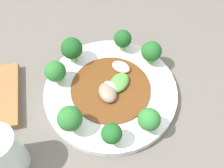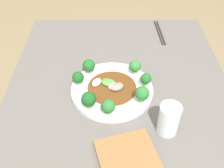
# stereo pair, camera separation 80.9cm
# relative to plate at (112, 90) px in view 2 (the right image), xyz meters

# --- Properties ---
(table) EXTENTS (1.01, 0.84, 0.76)m
(table) POSITION_rel_plate_xyz_m (-0.03, 0.03, -0.39)
(table) COLOR #5B5651
(table) RESTS_ON ground_plane
(plate) EXTENTS (0.30, 0.30, 0.02)m
(plate) POSITION_rel_plate_xyz_m (0.00, 0.00, 0.00)
(plate) COLOR silver
(plate) RESTS_ON table
(broccoli_southwest) EXTENTS (0.05, 0.05, 0.06)m
(broccoli_southwest) POSITION_rel_plate_xyz_m (-0.09, -0.09, 0.04)
(broccoli_southwest) COLOR #70A356
(broccoli_southwest) RESTS_ON plate
(broccoli_north) EXTENTS (0.04, 0.04, 0.05)m
(broccoli_north) POSITION_rel_plate_xyz_m (-0.01, 0.12, 0.04)
(broccoli_north) COLOR #7AAD5B
(broccoli_north) RESTS_ON plate
(broccoli_southeast) EXTENTS (0.05, 0.05, 0.07)m
(broccoli_southeast) POSITION_rel_plate_xyz_m (0.10, -0.08, 0.05)
(broccoli_southeast) COLOR #70A356
(broccoli_southeast) RESTS_ON plate
(broccoli_east) EXTENTS (0.05, 0.05, 0.06)m
(broccoli_east) POSITION_rel_plate_xyz_m (0.12, -0.01, 0.04)
(broccoli_east) COLOR #89B76B
(broccoli_east) RESTS_ON plate
(broccoli_northeast) EXTENTS (0.05, 0.05, 0.07)m
(broccoli_northeast) POSITION_rel_plate_xyz_m (0.07, 0.10, 0.05)
(broccoli_northeast) COLOR #7AAD5B
(broccoli_northeast) RESTS_ON plate
(broccoli_northwest) EXTENTS (0.05, 0.05, 0.06)m
(broccoli_northwest) POSITION_rel_plate_xyz_m (-0.08, 0.09, 0.04)
(broccoli_northwest) COLOR #89B76B
(broccoli_northwest) RESTS_ON plate
(broccoli_south) EXTENTS (0.04, 0.04, 0.06)m
(broccoli_south) POSITION_rel_plate_xyz_m (-0.02, -0.12, 0.04)
(broccoli_south) COLOR #7AAD5B
(broccoli_south) RESTS_ON plate
(stirfry_center) EXTENTS (0.18, 0.18, 0.02)m
(stirfry_center) POSITION_rel_plate_xyz_m (-0.00, -0.00, 0.02)
(stirfry_center) COLOR #5B3314
(stirfry_center) RESTS_ON plate
(drinking_glass) EXTENTS (0.07, 0.07, 0.11)m
(drinking_glass) POSITION_rel_plate_xyz_m (0.18, 0.17, 0.04)
(drinking_glass) COLOR silver
(drinking_glass) RESTS_ON table
(chopsticks) EXTENTS (0.21, 0.03, 0.01)m
(chopsticks) POSITION_rel_plate_xyz_m (-0.40, 0.24, -0.01)
(chopsticks) COLOR #2D2823
(chopsticks) RESTS_ON table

